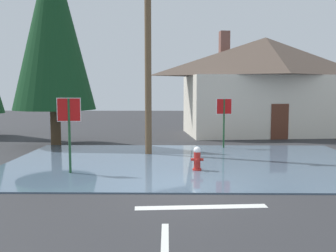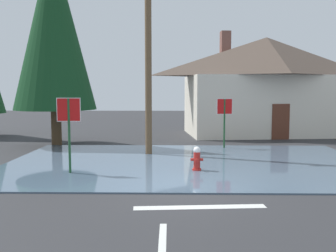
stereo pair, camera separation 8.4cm
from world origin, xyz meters
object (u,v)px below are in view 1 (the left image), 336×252
Objects in this scene: pine_tree_mid_left at (53,26)px; utility_pole at (148,46)px; stop_sign_far at (224,113)px; house at (264,84)px; stop_sign_near at (69,120)px; fire_hydrant at (197,159)px.

utility_pole is at bearing -29.33° from pine_tree_mid_left.
stop_sign_far is 0.22× the size of house.
stop_sign_near is 14.66m from house.
fire_hydrant is 10.55m from pine_tree_mid_left.
pine_tree_mid_left is (-8.28, 1.01, 4.21)m from stop_sign_far.
pine_tree_mid_left reaches higher than utility_pole.
utility_pole is 10.32m from house.
pine_tree_mid_left reaches higher than stop_sign_far.
stop_sign_near is 0.28× the size of utility_pole.
stop_sign_near is 5.24m from utility_pole.
fire_hydrant is at bearing -107.48° from stop_sign_far.
house reaches higher than stop_sign_near.
utility_pole is 5.70m from pine_tree_mid_left.
stop_sign_far is at bearing -119.09° from house.
utility_pole is 0.88× the size of pine_tree_mid_left.
pine_tree_mid_left is at bearing 111.05° from stop_sign_near.
stop_sign_near is 7.97m from stop_sign_far.
house is (3.31, 5.95, 1.42)m from stop_sign_far.
pine_tree_mid_left is (-4.83, 2.72, 1.31)m from utility_pole.
fire_hydrant is 5.65m from utility_pole.
stop_sign_far is (5.79, 5.48, -0.11)m from stop_sign_near.
stop_sign_near is at bearing -128.51° from house.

